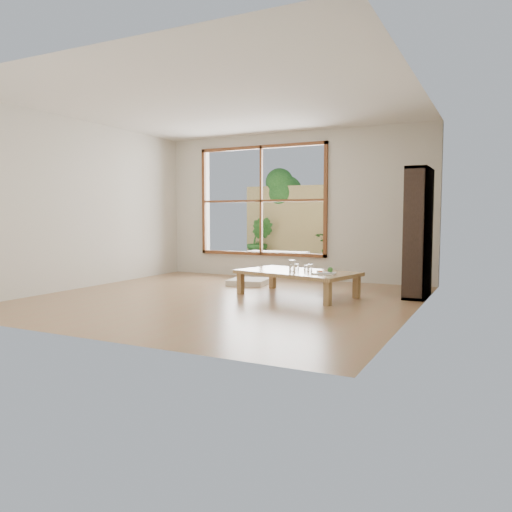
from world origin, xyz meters
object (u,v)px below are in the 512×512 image
(bookshelf, at_px, (418,233))
(food_tray, at_px, (325,272))
(garden_bench, at_px, (278,254))
(low_table, at_px, (297,274))

(bookshelf, relative_size, food_tray, 5.71)
(food_tray, height_order, garden_bench, food_tray)
(low_table, height_order, bookshelf, bookshelf)
(food_tray, distance_m, garden_bench, 3.41)
(bookshelf, xyz_separation_m, garden_bench, (-2.98, 1.95, -0.53))
(bookshelf, bearing_deg, food_tray, -140.62)
(bookshelf, height_order, food_tray, bookshelf)
(food_tray, relative_size, garden_bench, 0.25)
(bookshelf, bearing_deg, garden_bench, 146.88)
(food_tray, bearing_deg, garden_bench, 119.58)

